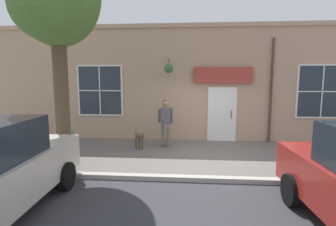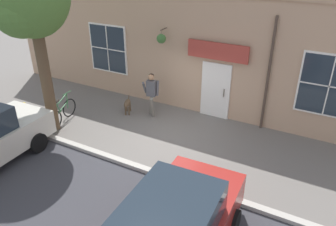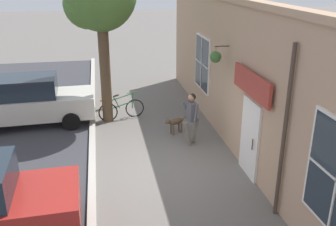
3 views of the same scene
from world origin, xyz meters
The scene contains 6 objects.
ground_plane centered at (0.00, 0.00, 0.00)m, with size 90.00×90.00×0.00m, color #66605B.
storefront_facade centered at (-2.34, 0.02, 2.26)m, with size 0.95×18.00×4.50m.
pedestrian_walking centered at (-1.10, -1.35, 1.01)m, with size 0.61×0.55×1.69m.
dog_on_leash centered at (-0.76, -2.23, 0.42)m, with size 0.90×0.50×0.63m.
leaning_bicycle centered at (0.91, -3.94, 0.38)m, with size 1.71×0.36×1.00m.
fire_hydrant centered at (1.53, -5.14, 0.40)m, with size 0.34×0.20×0.77m.
Camera 1 is at (8.03, -0.52, 2.47)m, focal length 28.00 mm.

